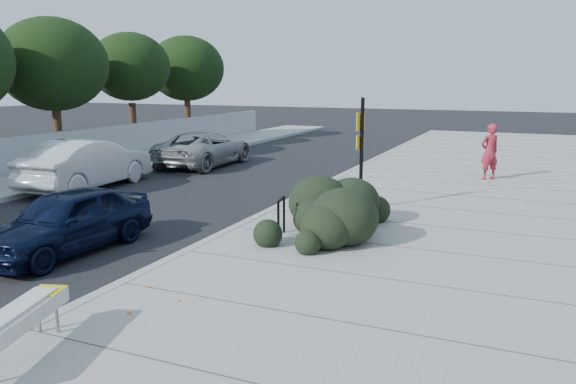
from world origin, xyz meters
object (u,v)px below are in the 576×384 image
at_px(sign_post, 361,148).
at_px(suv_silver, 204,149).
at_px(bench, 13,323).
at_px(wagon_silver, 87,164).
at_px(sedan_navy, 67,221).
at_px(pedestrian, 490,152).
at_px(bike_rack, 281,213).

distance_m(sign_post, suv_silver, 10.41).
bearing_deg(suv_silver, bench, 112.00).
bearing_deg(sign_post, wagon_silver, -161.11).
height_order(sign_post, wagon_silver, sign_post).
bearing_deg(sedan_navy, suv_silver, 110.85).
xyz_separation_m(sedan_navy, pedestrian, (7.48, 11.92, 0.44)).
bearing_deg(bike_rack, sign_post, 63.87).
bearing_deg(suv_silver, wagon_silver, 79.87).
bearing_deg(sedan_navy, sign_post, 52.82).
relative_size(sign_post, suv_silver, 0.57).
xyz_separation_m(suv_silver, pedestrian, (11.31, 0.38, 0.40)).
height_order(wagon_silver, suv_silver, wagon_silver).
distance_m(bench, pedestrian, 16.53).
bearing_deg(pedestrian, sign_post, 23.61).
distance_m(wagon_silver, pedestrian, 13.69).
bearing_deg(sedan_navy, wagon_silver, 132.15).
relative_size(bike_rack, sedan_navy, 0.22).
distance_m(bike_rack, suv_silver, 11.87).
xyz_separation_m(sedan_navy, wagon_silver, (-4.68, 5.63, 0.15)).
distance_m(bike_rack, sedan_navy, 4.54).
relative_size(sign_post, wagon_silver, 0.59).
distance_m(wagon_silver, suv_silver, 5.97).
height_order(bike_rack, pedestrian, pedestrian).
relative_size(bench, sedan_navy, 0.52).
bearing_deg(bench, pedestrian, 58.11).
relative_size(bike_rack, suv_silver, 0.17).
bearing_deg(bike_rack, pedestrian, 57.94).
xyz_separation_m(sign_post, suv_silver, (-8.52, 5.88, -1.10)).
height_order(bench, sedan_navy, sedan_navy).
bearing_deg(sign_post, bike_rack, -86.47).
xyz_separation_m(bench, sedan_navy, (-3.10, 4.01, 0.05)).
height_order(sign_post, suv_silver, sign_post).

